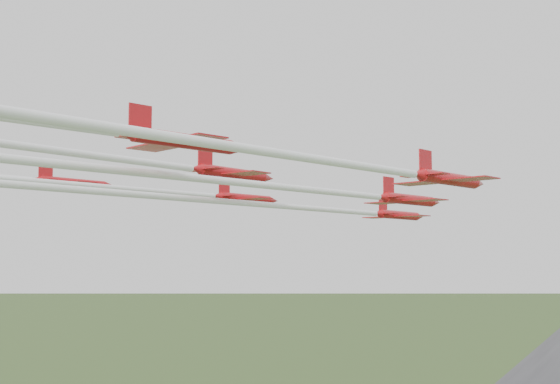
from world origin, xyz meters
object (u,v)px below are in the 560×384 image
at_px(jet_row2_left, 128,189).
at_px(jet_row2_right, 339,193).
at_px(jet_lead, 320,209).
at_px(jet_row3_mid, 136,161).
at_px(jet_row3_right, 308,158).
at_px(jet_row4_right, 67,125).

xyz_separation_m(jet_row2_left, jet_row2_right, (26.15, 0.30, -1.52)).
xyz_separation_m(jet_lead, jet_row3_mid, (-5.34, -28.47, 2.77)).
bearing_deg(jet_row3_right, jet_lead, 129.53).
distance_m(jet_row2_left, jet_row2_right, 26.20).
bearing_deg(jet_lead, jet_row2_left, -126.11).
bearing_deg(jet_row3_right, jet_row4_right, -136.89).
bearing_deg(jet_row2_left, jet_row3_mid, -32.12).
height_order(jet_lead, jet_row3_mid, jet_row3_mid).
xyz_separation_m(jet_row3_mid, jet_row4_right, (8.34, -17.14, -0.34)).
bearing_deg(jet_row3_right, jet_row2_right, 124.81).
xyz_separation_m(jet_lead, jet_row4_right, (3.00, -45.61, 2.43)).
xyz_separation_m(jet_lead, jet_row3_right, (16.48, -38.88, 0.33)).
bearing_deg(jet_row3_right, jet_row2_left, 161.18).
relative_size(jet_lead, jet_row4_right, 1.56).
distance_m(jet_row2_right, jet_row4_right, 31.89).
distance_m(jet_row2_left, jet_row4_right, 37.40).
bearing_deg(jet_row4_right, jet_row3_mid, 134.85).
bearing_deg(jet_row4_right, jet_row2_right, 99.22).
bearing_deg(jet_row2_right, jet_lead, 137.14).
relative_size(jet_row2_left, jet_row3_mid, 1.24).
relative_size(jet_row3_mid, jet_row3_right, 0.90).
distance_m(jet_lead, jet_row2_right, 16.51).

